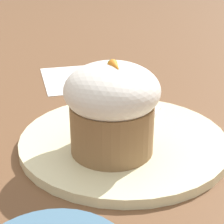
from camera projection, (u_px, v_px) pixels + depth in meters
name	position (u px, v px, depth m)	size (l,w,h in m)	color
ground_plane	(123.00, 144.00, 0.44)	(4.00, 4.00, 0.00)	brown
dessert_plate	(123.00, 140.00, 0.44)	(0.24, 0.24, 0.01)	beige
carrot_cake	(112.00, 107.00, 0.39)	(0.10, 0.10, 0.10)	olive
spoon	(141.00, 129.00, 0.45)	(0.09, 0.09, 0.01)	silver
paper_napkin	(80.00, 78.00, 0.66)	(0.16, 0.14, 0.00)	white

